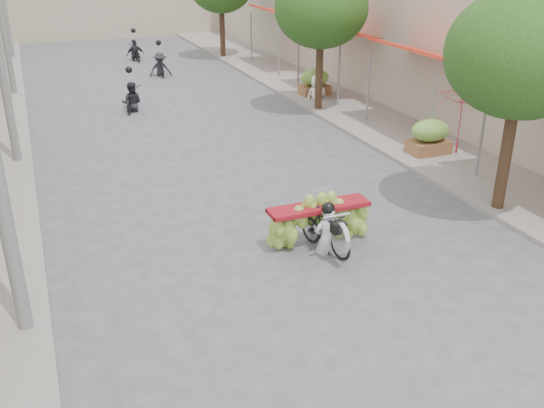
{
  "coord_description": "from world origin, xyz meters",
  "views": [
    {
      "loc": [
        -4.72,
        -6.45,
        6.15
      ],
      "look_at": [
        -0.47,
        4.14,
        1.1
      ],
      "focal_mm": 40.0,
      "sensor_mm": 36.0,
      "label": 1
    }
  ],
  "objects": [
    {
      "name": "pedestrian",
      "position": [
        6.01,
        15.38,
        1.08
      ],
      "size": [
        0.97,
        0.6,
        1.91
      ],
      "rotation": [
        0.0,
        0.0,
        3.1
      ],
      "color": "white",
      "rests_on": "ground"
    },
    {
      "name": "produce_crate_mid",
      "position": [
        6.2,
        8.0,
        0.71
      ],
      "size": [
        1.2,
        0.88,
        1.16
      ],
      "color": "brown",
      "rests_on": "ground"
    },
    {
      "name": "ground",
      "position": [
        0.0,
        0.0,
        0.0
      ],
      "size": [
        120.0,
        120.0,
        0.0
      ],
      "primitive_type": "plane",
      "color": "#57585D",
      "rests_on": "ground"
    },
    {
      "name": "shophouse_row_right",
      "position": [
        11.99,
        14.0,
        3.0
      ],
      "size": [
        9.77,
        40.0,
        6.0
      ],
      "color": "#B6A997",
      "rests_on": "ground"
    },
    {
      "name": "street_tree_mid",
      "position": [
        5.4,
        14.0,
        3.78
      ],
      "size": [
        3.4,
        3.4,
        5.25
      ],
      "color": "#3A2719",
      "rests_on": "ground"
    },
    {
      "name": "produce_crate_far",
      "position": [
        6.2,
        16.0,
        0.71
      ],
      "size": [
        1.2,
        0.88,
        1.16
      ],
      "color": "brown",
      "rests_on": "ground"
    },
    {
      "name": "market_umbrella",
      "position": [
        5.86,
        6.26,
        2.51
      ],
      "size": [
        2.13,
        2.13,
        1.82
      ],
      "rotation": [
        0.0,
        0.0,
        -0.07
      ],
      "color": "red",
      "rests_on": "ground"
    },
    {
      "name": "bg_motorbike_b",
      "position": [
        1.15,
        22.5,
        0.85
      ],
      "size": [
        1.07,
        1.69,
        1.95
      ],
      "color": "black",
      "rests_on": "ground"
    },
    {
      "name": "banana_motorbike",
      "position": [
        0.59,
        3.87,
        0.66
      ],
      "size": [
        2.23,
        1.81,
        1.93
      ],
      "color": "black",
      "rests_on": "ground"
    },
    {
      "name": "street_tree_near",
      "position": [
        5.4,
        4.0,
        3.78
      ],
      "size": [
        3.4,
        3.4,
        5.25
      ],
      "color": "#3A2719",
      "rests_on": "ground"
    },
    {
      "name": "sidewalk_right",
      "position": [
        7.0,
        15.0,
        0.06
      ],
      "size": [
        4.0,
        60.0,
        0.12
      ],
      "primitive_type": "cube",
      "color": "gray",
      "rests_on": "ground"
    },
    {
      "name": "bg_motorbike_c",
      "position": [
        0.77,
        26.98,
        0.81
      ],
      "size": [
        1.01,
        1.57,
        1.95
      ],
      "color": "black",
      "rests_on": "ground"
    },
    {
      "name": "bg_motorbike_a",
      "position": [
        -1.22,
        16.65,
        0.75
      ],
      "size": [
        1.14,
        1.69,
        1.95
      ],
      "color": "black",
      "rests_on": "ground"
    }
  ]
}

